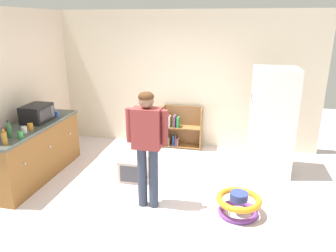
{
  "coord_description": "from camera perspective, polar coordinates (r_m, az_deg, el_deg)",
  "views": [
    {
      "loc": [
        0.99,
        -3.99,
        2.49
      ],
      "look_at": [
        -0.0,
        0.57,
        0.96
      ],
      "focal_mm": 34.35,
      "sensor_mm": 36.0,
      "label": 1
    }
  ],
  "objects": [
    {
      "name": "blue_cup",
      "position": [
        5.91,
        -19.12,
        2.04
      ],
      "size": [
        0.08,
        0.08,
        0.09
      ],
      "primitive_type": "cylinder",
      "color": "blue",
      "rests_on": "kitchen_counter"
    },
    {
      "name": "left_side_wall",
      "position": [
        6.12,
        -24.47,
        5.82
      ],
      "size": [
        0.06,
        2.99,
        2.7
      ],
      "primitive_type": "cube",
      "color": "beige",
      "rests_on": "ground"
    },
    {
      "name": "back_wall",
      "position": [
        6.5,
        3.32,
        8.06
      ],
      "size": [
        5.2,
        0.06,
        2.7
      ],
      "primitive_type": "cube",
      "color": "beige",
      "rests_on": "ground"
    },
    {
      "name": "microwave",
      "position": [
        5.71,
        -22.24,
        2.11
      ],
      "size": [
        0.37,
        0.48,
        0.28
      ],
      "color": "black",
      "rests_on": "kitchen_counter"
    },
    {
      "name": "bookshelf",
      "position": [
        6.58,
        2.09,
        -0.55
      ],
      "size": [
        0.8,
        0.28,
        0.85
      ],
      "color": "olive",
      "rests_on": "ground"
    },
    {
      "name": "pet_carrier",
      "position": [
        5.4,
        -5.89,
        -7.25
      ],
      "size": [
        0.42,
        0.55,
        0.36
      ],
      "color": "beige",
      "rests_on": "ground"
    },
    {
      "name": "green_cup",
      "position": [
        5.02,
        -24.73,
        -1.44
      ],
      "size": [
        0.08,
        0.08,
        0.09
      ],
      "primitive_type": "cylinder",
      "color": "green",
      "rests_on": "kitchen_counter"
    },
    {
      "name": "standing_person",
      "position": [
        4.26,
        -3.73,
        -2.54
      ],
      "size": [
        0.57,
        0.22,
        1.64
      ],
      "color": "#313A4D",
      "rests_on": "ground"
    },
    {
      "name": "banana_bunch",
      "position": [
        6.13,
        -19.34,
        2.39
      ],
      "size": [
        0.12,
        0.16,
        0.04
      ],
      "color": "yellow",
      "rests_on": "kitchen_counter"
    },
    {
      "name": "green_glass_bottle",
      "position": [
        5.11,
        -26.36,
        -0.74
      ],
      "size": [
        0.07,
        0.07,
        0.25
      ],
      "color": "#33753D",
      "rests_on": "kitchen_counter"
    },
    {
      "name": "amber_bottle",
      "position": [
        4.82,
        -27.03,
        -1.89
      ],
      "size": [
        0.07,
        0.07,
        0.25
      ],
      "color": "#9E661E",
      "rests_on": "kitchen_counter"
    },
    {
      "name": "kitchen_counter",
      "position": [
        5.72,
        -22.77,
        -4.17
      ],
      "size": [
        0.65,
        1.98,
        0.9
      ],
      "color": "brown",
      "rests_on": "ground"
    },
    {
      "name": "refrigerator",
      "position": [
        5.62,
        17.91,
        0.74
      ],
      "size": [
        0.73,
        0.68,
        1.78
      ],
      "color": "white",
      "rests_on": "ground"
    },
    {
      "name": "orange_cup",
      "position": [
        5.35,
        -23.24,
        -0.07
      ],
      "size": [
        0.08,
        0.08,
        0.09
      ],
      "primitive_type": "cylinder",
      "color": "orange",
      "rests_on": "kitchen_counter"
    },
    {
      "name": "baby_walker",
      "position": [
        4.52,
        12.4,
        -13.3
      ],
      "size": [
        0.6,
        0.6,
        0.32
      ],
      "color": "#753B97",
      "rests_on": "ground"
    },
    {
      "name": "ground_plane",
      "position": [
        4.81,
        -1.48,
        -13.01
      ],
      "size": [
        12.0,
        12.0,
        0.0
      ],
      "primitive_type": "plane",
      "color": "silver",
      "rests_on": "ground"
    },
    {
      "name": "red_cup",
      "position": [
        5.33,
        -26.49,
        -0.6
      ],
      "size": [
        0.08,
        0.08,
        0.09
      ],
      "primitive_type": "cylinder",
      "color": "red",
      "rests_on": "kitchen_counter"
    },
    {
      "name": "white_cup",
      "position": [
        5.23,
        -24.15,
        -0.61
      ],
      "size": [
        0.08,
        0.08,
        0.09
      ],
      "primitive_type": "cylinder",
      "color": "white",
      "rests_on": "kitchen_counter"
    }
  ]
}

